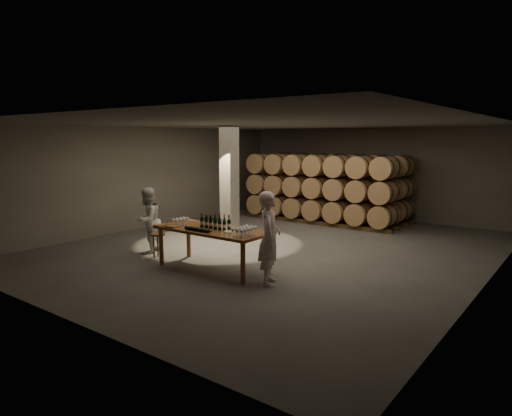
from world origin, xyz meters
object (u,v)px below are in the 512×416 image
Objects in this scene: person_woman at (148,220)px; notebook_near at (172,226)px; stool at (158,238)px; bottle_cluster at (215,223)px; plate at (230,232)px; person_man at (269,238)px; tasting_table at (213,233)px.

notebook_near is at bearing 52.90° from person_woman.
stool is 0.36× the size of person_woman.
plate is at bearing -10.66° from bottle_cluster.
person_man reaches higher than plate.
tasting_table is at bearing 69.57° from person_woman.
tasting_table is at bearing 54.55° from person_man.
bottle_cluster reaches higher than tasting_table.
person_man is at bearing -5.70° from bottle_cluster.
stool is 0.32× the size of person_man.
stool is at bearing 54.64° from person_woman.
person_woman reaches higher than plate.
tasting_table is 0.23m from bottle_cluster.
bottle_cluster is at bearing 21.09° from notebook_near.
person_man reaches higher than tasting_table.
bottle_cluster is 2.64× the size of notebook_near.
person_man is at bearing -0.86° from stool.
bottle_cluster is (0.04, 0.04, 0.22)m from tasting_table.
stool is 0.69m from person_woman.
person_woman reaches higher than stool.
plate is at bearing 8.20° from notebook_near.
tasting_table is 9.47× the size of plate.
notebook_near is 0.15× the size of person_man.
tasting_table is 1.42× the size of person_man.
bottle_cluster is at bearing 70.70° from person_woman.
person_woman is at bearing 176.41° from plate.
bottle_cluster reaches higher than plate.
person_woman is (-0.58, 0.19, 0.34)m from stool.
tasting_table is 1.59× the size of person_woman.
notebook_near reaches higher than tasting_table.
notebook_near is at bearing -153.80° from tasting_table.
person_woman is at bearing 177.94° from bottle_cluster.
notebook_near is (-0.82, -0.40, 0.12)m from tasting_table.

